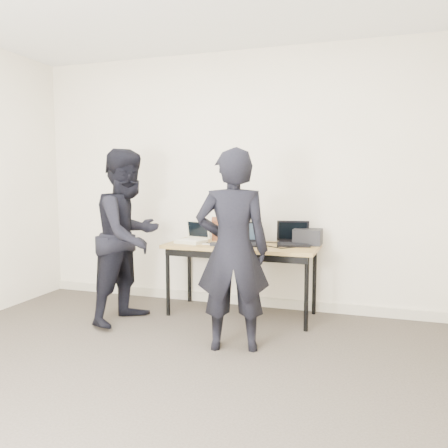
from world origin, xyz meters
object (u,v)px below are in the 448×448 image
at_px(laptop_right, 293,239).
at_px(person_typist, 233,250).
at_px(equipment_box, 308,237).
at_px(person_observer, 129,236).
at_px(desk, 241,250).
at_px(laptop_beige, 193,238).
at_px(leather_satchel, 231,229).
at_px(laptop_center, 247,240).

xyz_separation_m(laptop_right, person_typist, (-0.33, -0.99, 0.03)).
bearing_deg(equipment_box, person_observer, -157.24).
relative_size(laptop_right, equipment_box, 1.37).
bearing_deg(desk, person_typist, -77.43).
bearing_deg(laptop_beige, equipment_box, 23.99).
height_order(leather_satchel, equipment_box, leather_satchel).
bearing_deg(desk, leather_satchel, 130.23).
height_order(laptop_center, laptop_right, laptop_right).
bearing_deg(leather_satchel, person_typist, -68.85).
distance_m(laptop_right, equipment_box, 0.15).
bearing_deg(equipment_box, leather_satchel, 177.48).
bearing_deg(laptop_beige, person_observer, -122.67).
xyz_separation_m(laptop_beige, laptop_center, (0.57, 0.02, 0.01)).
xyz_separation_m(desk, person_observer, (-0.98, -0.48, 0.16)).
distance_m(desk, person_typist, 0.89).
relative_size(laptop_beige, laptop_right, 0.88).
distance_m(laptop_beige, person_typist, 1.07).
height_order(laptop_beige, equipment_box, laptop_beige).
bearing_deg(person_typist, laptop_right, -124.30).
height_order(laptop_beige, person_typist, person_typist).
height_order(person_typist, person_observer, person_observer).
bearing_deg(person_observer, laptop_beige, -33.92).
distance_m(laptop_right, person_observer, 1.60).
relative_size(desk, person_typist, 0.94).
xyz_separation_m(desk, laptop_center, (0.06, -0.01, 0.11)).
xyz_separation_m(laptop_center, equipment_box, (0.57, 0.20, 0.03)).
bearing_deg(person_typist, desk, -95.17).
bearing_deg(desk, person_observer, -151.80).
bearing_deg(laptop_center, laptop_beige, 172.06).
height_order(desk, person_typist, person_typist).
xyz_separation_m(desk, leather_satchel, (-0.18, 0.23, 0.19)).
xyz_separation_m(desk, person_typist, (0.16, -0.86, 0.14)).
relative_size(laptop_center, laptop_right, 0.90).
relative_size(laptop_center, equipment_box, 1.24).
distance_m(laptop_center, equipment_box, 0.61).
bearing_deg(equipment_box, laptop_center, -160.94).
xyz_separation_m(laptop_right, person_observer, (-1.48, -0.62, 0.05)).
bearing_deg(laptop_center, desk, 164.71).
bearing_deg(laptop_right, equipment_box, 12.46).
bearing_deg(person_observer, desk, -51.77).
bearing_deg(laptop_right, desk, -175.87).
bearing_deg(laptop_beige, laptop_right, 22.16).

